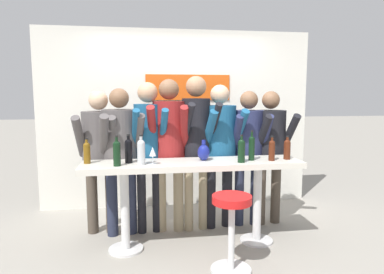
% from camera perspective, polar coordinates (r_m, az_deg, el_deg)
% --- Properties ---
extents(ground_plane, '(40.00, 40.00, 0.00)m').
position_cam_1_polar(ground_plane, '(3.87, 0.17, -17.64)').
color(ground_plane, gray).
extents(back_wall, '(3.90, 0.12, 2.53)m').
position_cam_1_polar(back_wall, '(4.98, -2.42, 3.06)').
color(back_wall, silver).
rests_on(back_wall, ground_plane).
extents(tasting_table, '(2.30, 0.49, 0.92)m').
position_cam_1_polar(tasting_table, '(3.62, 0.18, -6.62)').
color(tasting_table, silver).
rests_on(tasting_table, ground_plane).
extents(bar_stool, '(0.38, 0.38, 0.72)m').
position_cam_1_polar(bar_stool, '(3.22, 6.62, -13.82)').
color(bar_stool, silver).
rests_on(bar_stool, ground_plane).
extents(person_far_left, '(0.49, 0.57, 1.66)m').
position_cam_1_polar(person_far_left, '(4.06, -15.13, -1.62)').
color(person_far_left, '#473D33').
rests_on(person_far_left, ground_plane).
extents(person_left, '(0.53, 0.61, 1.69)m').
position_cam_1_polar(person_left, '(3.95, -11.85, -1.52)').
color(person_left, '#23283D').
rests_on(person_left, ground_plane).
extents(person_center_left, '(0.41, 0.54, 1.76)m').
position_cam_1_polar(person_center_left, '(3.95, -7.28, -0.44)').
color(person_center_left, black).
rests_on(person_center_left, ground_plane).
extents(person_center, '(0.50, 0.61, 1.80)m').
position_cam_1_polar(person_center, '(3.97, -3.82, -0.26)').
color(person_center, gray).
rests_on(person_center, ground_plane).
extents(person_center_right, '(0.44, 0.58, 1.83)m').
position_cam_1_polar(person_center_right, '(3.99, 0.72, 0.40)').
color(person_center_right, gray).
rests_on(person_center_right, ground_plane).
extents(person_right, '(0.52, 0.61, 1.74)m').
position_cam_1_polar(person_right, '(4.10, 4.64, -0.64)').
color(person_right, black).
rests_on(person_right, ground_plane).
extents(person_far_right, '(0.46, 0.55, 1.66)m').
position_cam_1_polar(person_far_right, '(4.22, 9.37, -1.06)').
color(person_far_right, '#23283D').
rests_on(person_far_right, ground_plane).
extents(person_rightmost, '(0.49, 0.58, 1.66)m').
position_cam_1_polar(person_rightmost, '(4.31, 12.88, -1.02)').
color(person_rightmost, '#473D33').
rests_on(person_rightmost, ground_plane).
extents(wine_bottle_0, '(0.08, 0.08, 0.29)m').
position_cam_1_polar(wine_bottle_0, '(3.56, -10.54, -2.08)').
color(wine_bottle_0, black).
rests_on(wine_bottle_0, tasting_table).
extents(wine_bottle_1, '(0.08, 0.08, 0.29)m').
position_cam_1_polar(wine_bottle_1, '(3.56, 8.24, -2.09)').
color(wine_bottle_1, black).
rests_on(wine_bottle_1, tasting_table).
extents(wine_bottle_2, '(0.07, 0.07, 0.30)m').
position_cam_1_polar(wine_bottle_2, '(3.43, -12.42, -2.46)').
color(wine_bottle_2, black).
rests_on(wine_bottle_2, tasting_table).
extents(wine_bottle_3, '(0.08, 0.08, 0.30)m').
position_cam_1_polar(wine_bottle_3, '(3.44, -8.48, -2.29)').
color(wine_bottle_3, '#B7BCC1').
rests_on(wine_bottle_3, tasting_table).
extents(wine_bottle_4, '(0.06, 0.06, 0.32)m').
position_cam_1_polar(wine_bottle_4, '(3.69, 9.91, -1.63)').
color(wine_bottle_4, black).
rests_on(wine_bottle_4, tasting_table).
extents(wine_bottle_5, '(0.07, 0.07, 0.26)m').
position_cam_1_polar(wine_bottle_5, '(3.72, 13.16, -2.00)').
color(wine_bottle_5, '#4C1E0F').
rests_on(wine_bottle_5, tasting_table).
extents(wine_bottle_6, '(0.07, 0.07, 0.26)m').
position_cam_1_polar(wine_bottle_6, '(3.63, -17.13, -2.35)').
color(wine_bottle_6, brown).
rests_on(wine_bottle_6, tasting_table).
extents(wine_bottle_7, '(0.07, 0.07, 0.25)m').
position_cam_1_polar(wine_bottle_7, '(3.83, 15.57, -1.83)').
color(wine_bottle_7, '#4C1E0F').
rests_on(wine_bottle_7, tasting_table).
extents(wine_glass_0, '(0.07, 0.07, 0.18)m').
position_cam_1_polar(wine_glass_0, '(3.44, -6.57, -2.52)').
color(wine_glass_0, silver).
rests_on(wine_glass_0, tasting_table).
extents(decorative_vase, '(0.13, 0.13, 0.22)m').
position_cam_1_polar(decorative_vase, '(3.64, 1.95, -2.54)').
color(decorative_vase, navy).
rests_on(decorative_vase, tasting_table).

